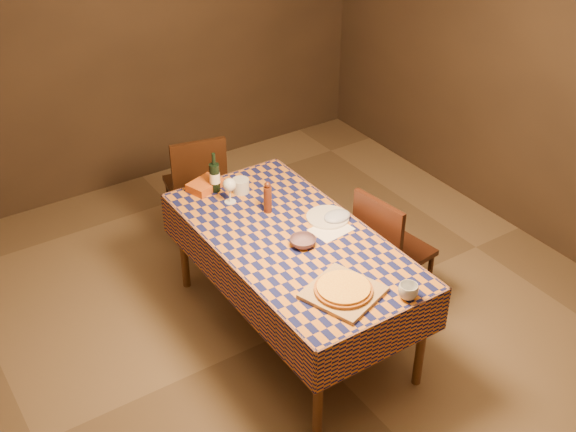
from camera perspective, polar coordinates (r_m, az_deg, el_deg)
The scene contains 16 objects.
room at distance 4.20m, azimuth 0.38°, elevation 4.84°, with size 5.00×5.10×2.70m.
dining_table at distance 4.55m, azimuth 0.35°, elevation -2.47°, with size 0.94×1.84×0.77m.
cutting_board at distance 4.06m, azimuth 4.39°, elevation -6.05°, with size 0.38×0.38×0.02m, color #A27E4C.
pizza at distance 4.04m, azimuth 4.40°, elevation -5.75°, with size 0.39×0.39×0.03m.
pepper_mill at distance 4.69m, azimuth -1.62°, elevation 1.44°, with size 0.07×0.07×0.23m.
bowl at distance 4.42m, azimuth 1.19°, elevation -2.06°, with size 0.16×0.16×0.05m, color #5A414B.
wine_glass at distance 4.80m, azimuth -4.65°, elevation 2.40°, with size 0.10×0.10×0.18m.
wine_bottle at distance 4.95m, azimuth -5.81°, elevation 3.10°, with size 0.09×0.09×0.29m.
deli_tub at distance 4.95m, azimuth -3.76°, elevation 2.41°, with size 0.12×0.12×0.10m, color #B9BFC0.
takeout_container at distance 5.01m, azimuth -6.58°, elevation 2.43°, with size 0.23×0.16×0.06m, color #B54F17.
white_plate at distance 4.68m, azimuth 3.16°, elevation -0.11°, with size 0.28×0.28×0.02m, color silver.
tumbler at distance 4.06m, azimuth 9.47°, elevation -5.90°, with size 0.11×0.11×0.09m, color silver.
flour_patch at distance 4.58m, azimuth 3.43°, elevation -1.07°, with size 0.25×0.19×0.00m, color white.
flour_bag at distance 4.66m, azimuth 3.89°, elevation -0.02°, with size 0.19×0.14×0.05m, color #A7B5D6.
chair_far at distance 5.60m, azimuth -7.21°, elevation 2.65°, with size 0.50×0.51×0.93m.
chair_right at distance 4.89m, azimuth 7.85°, elevation -2.42°, with size 0.48×0.47×0.93m.
Camera 1 is at (-2.06, -3.07, 3.34)m, focal length 45.00 mm.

